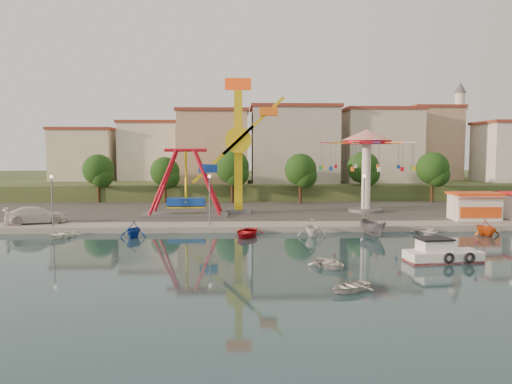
{
  "coord_description": "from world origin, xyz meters",
  "views": [
    {
      "loc": [
        -4.94,
        -38.13,
        8.35
      ],
      "look_at": [
        -3.2,
        14.0,
        4.0
      ],
      "focal_mm": 35.0,
      "sensor_mm": 36.0,
      "label": 1
    }
  ],
  "objects_px": {
    "rowboat_a": "(329,263)",
    "pirate_ship_ride": "(186,184)",
    "cabin_motorboat": "(441,255)",
    "van": "(36,215)",
    "kamikaze_tower": "(241,150)",
    "wave_swinger": "(367,152)"
  },
  "relations": [
    {
      "from": "kamikaze_tower",
      "to": "cabin_motorboat",
      "type": "distance_m",
      "value": 29.92
    },
    {
      "from": "pirate_ship_ride",
      "to": "van",
      "type": "height_order",
      "value": "pirate_ship_ride"
    },
    {
      "from": "wave_swinger",
      "to": "van",
      "type": "relative_size",
      "value": 1.87
    },
    {
      "from": "wave_swinger",
      "to": "rowboat_a",
      "type": "distance_m",
      "value": 30.05
    },
    {
      "from": "pirate_ship_ride",
      "to": "cabin_motorboat",
      "type": "xyz_separation_m",
      "value": [
        21.52,
        -22.99,
        -3.87
      ]
    },
    {
      "from": "pirate_ship_ride",
      "to": "cabin_motorboat",
      "type": "relative_size",
      "value": 1.73
    },
    {
      "from": "van",
      "to": "cabin_motorboat",
      "type": "bearing_deg",
      "value": -133.1
    },
    {
      "from": "wave_swinger",
      "to": "cabin_motorboat",
      "type": "xyz_separation_m",
      "value": [
        -0.83,
        -25.8,
        -7.67
      ]
    },
    {
      "from": "kamikaze_tower",
      "to": "rowboat_a",
      "type": "bearing_deg",
      "value": -76.85
    },
    {
      "from": "cabin_motorboat",
      "to": "van",
      "type": "distance_m",
      "value": 40.55
    },
    {
      "from": "kamikaze_tower",
      "to": "rowboat_a",
      "type": "xyz_separation_m",
      "value": [
        6.14,
        -26.28,
        -8.12
      ]
    },
    {
      "from": "rowboat_a",
      "to": "pirate_ship_ride",
      "type": "bearing_deg",
      "value": 85.57
    },
    {
      "from": "pirate_ship_ride",
      "to": "cabin_motorboat",
      "type": "bearing_deg",
      "value": -46.89
    },
    {
      "from": "kamikaze_tower",
      "to": "van",
      "type": "xyz_separation_m",
      "value": [
        -21.92,
        -7.73,
        -6.94
      ]
    },
    {
      "from": "kamikaze_tower",
      "to": "cabin_motorboat",
      "type": "xyz_separation_m",
      "value": [
        14.9,
        -24.71,
        -7.92
      ]
    },
    {
      "from": "kamikaze_tower",
      "to": "wave_swinger",
      "type": "height_order",
      "value": "kamikaze_tower"
    },
    {
      "from": "cabin_motorboat",
      "to": "van",
      "type": "relative_size",
      "value": 0.93
    },
    {
      "from": "rowboat_a",
      "to": "van",
      "type": "relative_size",
      "value": 0.5
    },
    {
      "from": "cabin_motorboat",
      "to": "van",
      "type": "bearing_deg",
      "value": 148.42
    },
    {
      "from": "kamikaze_tower",
      "to": "van",
      "type": "relative_size",
      "value": 2.66
    },
    {
      "from": "pirate_ship_ride",
      "to": "cabin_motorboat",
      "type": "height_order",
      "value": "pirate_ship_ride"
    },
    {
      "from": "kamikaze_tower",
      "to": "pirate_ship_ride",
      "type": "bearing_deg",
      "value": -165.41
    }
  ]
}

